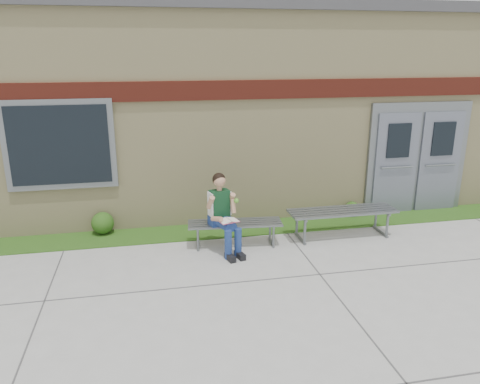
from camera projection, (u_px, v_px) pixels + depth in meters
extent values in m
plane|color=#9E9E99|center=(265.00, 297.00, 6.52)|extent=(80.00, 80.00, 0.00)
cube|color=#284712|center=(231.00, 229.00, 8.96)|extent=(16.00, 0.80, 0.02)
cube|color=beige|center=(206.00, 105.00, 11.56)|extent=(16.00, 6.00, 4.00)
cube|color=#3F3F42|center=(204.00, 14.00, 10.95)|extent=(16.20, 6.20, 0.20)
cube|color=maroon|center=(227.00, 90.00, 8.55)|extent=(16.00, 0.06, 0.35)
cube|color=slate|center=(60.00, 145.00, 8.23)|extent=(1.90, 0.08, 1.60)
cube|color=black|center=(59.00, 145.00, 8.19)|extent=(1.70, 0.04, 1.40)
cube|color=slate|center=(417.00, 158.00, 9.72)|extent=(2.20, 0.08, 2.30)
cube|color=slate|center=(396.00, 164.00, 9.61)|extent=(0.92, 0.06, 2.10)
cube|color=slate|center=(439.00, 162.00, 9.80)|extent=(0.92, 0.06, 2.10)
cube|color=slate|center=(235.00, 223.00, 8.16)|extent=(1.67, 0.61, 0.03)
cube|color=slate|center=(198.00, 238.00, 8.10)|extent=(0.08, 0.46, 0.37)
cube|color=slate|center=(271.00, 232.00, 8.35)|extent=(0.08, 0.46, 0.37)
cube|color=slate|center=(343.00, 211.00, 8.51)|extent=(1.98, 0.56, 0.04)
cube|color=slate|center=(301.00, 228.00, 8.44)|extent=(0.05, 0.55, 0.45)
cube|color=slate|center=(381.00, 222.00, 8.74)|extent=(0.05, 0.55, 0.45)
cube|color=navy|center=(219.00, 220.00, 8.03)|extent=(0.39, 0.32, 0.16)
cube|color=#0E361C|center=(220.00, 203.00, 7.93)|extent=(0.36, 0.28, 0.46)
sphere|color=tan|center=(219.00, 181.00, 7.80)|extent=(0.26, 0.26, 0.21)
sphere|color=black|center=(219.00, 179.00, 7.81)|extent=(0.27, 0.27, 0.22)
cylinder|color=navy|center=(221.00, 225.00, 7.77)|extent=(0.26, 0.44, 0.15)
cylinder|color=navy|center=(231.00, 223.00, 7.85)|extent=(0.26, 0.44, 0.15)
cylinder|color=navy|center=(228.00, 245.00, 7.65)|extent=(0.12, 0.12, 0.50)
cylinder|color=navy|center=(238.00, 243.00, 7.73)|extent=(0.12, 0.12, 0.50)
cube|color=black|center=(230.00, 257.00, 7.65)|extent=(0.17, 0.28, 0.10)
cube|color=black|center=(240.00, 255.00, 7.73)|extent=(0.17, 0.28, 0.10)
cylinder|color=tan|center=(211.00, 202.00, 7.78)|extent=(0.15, 0.24, 0.26)
cylinder|color=tan|center=(231.00, 199.00, 7.94)|extent=(0.15, 0.24, 0.26)
cube|color=white|center=(229.00, 220.00, 7.68)|extent=(0.36, 0.29, 0.01)
cube|color=#B84560|center=(229.00, 221.00, 7.68)|extent=(0.36, 0.30, 0.01)
sphere|color=#58A82C|center=(236.00, 201.00, 7.83)|extent=(0.08, 0.08, 0.08)
sphere|color=#284712|center=(103.00, 223.00, 8.68)|extent=(0.41, 0.41, 0.41)
sphere|color=#284712|center=(352.00, 209.00, 9.63)|extent=(0.30, 0.30, 0.30)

